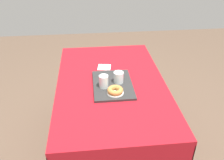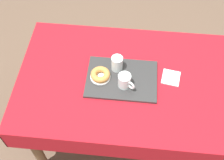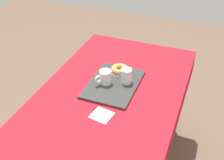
% 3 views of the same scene
% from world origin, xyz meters
% --- Properties ---
extents(dining_table, '(1.33, 0.82, 0.73)m').
position_xyz_m(dining_table, '(0.00, 0.00, 0.63)').
color(dining_table, '#A8141E').
rests_on(dining_table, ground).
extents(serving_tray, '(0.41, 0.29, 0.02)m').
position_xyz_m(serving_tray, '(0.06, 0.01, 0.74)').
color(serving_tray, '#2D2D2D').
rests_on(serving_tray, dining_table).
extents(tea_mug_left, '(0.10, 0.09, 0.08)m').
position_xyz_m(tea_mug_left, '(0.04, 0.05, 0.79)').
color(tea_mug_left, silver).
rests_on(tea_mug_left, serving_tray).
extents(water_glass_near, '(0.07, 0.07, 0.09)m').
position_xyz_m(water_glass_near, '(0.09, -0.06, 0.79)').
color(water_glass_near, silver).
rests_on(water_glass_near, serving_tray).
extents(donut_plate_left, '(0.12, 0.12, 0.01)m').
position_xyz_m(donut_plate_left, '(0.18, 0.01, 0.75)').
color(donut_plate_left, white).
rests_on(donut_plate_left, serving_tray).
extents(sugar_donut_left, '(0.11, 0.11, 0.04)m').
position_xyz_m(sugar_donut_left, '(0.18, 0.01, 0.78)').
color(sugar_donut_left, '#BC7F3D').
rests_on(sugar_donut_left, donut_plate_left).
extents(paper_napkin, '(0.12, 0.12, 0.01)m').
position_xyz_m(paper_napkin, '(-0.23, -0.03, 0.74)').
color(paper_napkin, white).
rests_on(paper_napkin, dining_table).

